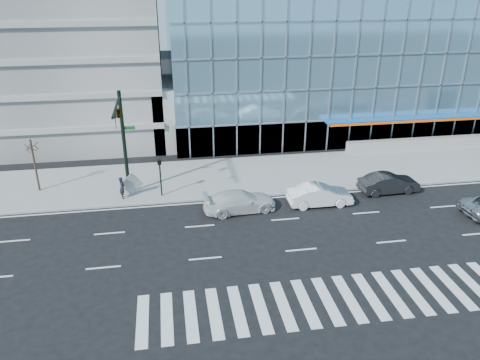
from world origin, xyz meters
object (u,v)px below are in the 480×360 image
object	(u,v)px
pedestrian	(122,188)
tilted_panel	(131,184)
ped_signal_post	(160,172)
dark_sedan	(389,183)
traffic_signal	(120,123)
white_suv	(240,201)
white_sedan	(320,195)
street_tree_near	(31,147)

from	to	relation	value
pedestrian	tilted_panel	size ratio (longest dim) A/B	1.32
ped_signal_post	tilted_panel	bearing A→B (deg)	166.53
ped_signal_post	dark_sedan	bearing A→B (deg)	-6.32
traffic_signal	ped_signal_post	world-z (taller)	traffic_signal
white_suv	pedestrian	distance (m)	9.06
dark_sedan	traffic_signal	bearing A→B (deg)	82.94
white_sedan	ped_signal_post	bearing A→B (deg)	75.03
traffic_signal	white_suv	distance (m)	10.09
ped_signal_post	pedestrian	world-z (taller)	ped_signal_post
traffic_signal	street_tree_near	world-z (taller)	traffic_signal
white_suv	dark_sedan	xyz separation A→B (m)	(12.00, 1.20, 0.01)
street_tree_near	pedestrian	xyz separation A→B (m)	(6.59, -2.48, -2.77)
ped_signal_post	white_suv	size ratio (longest dim) A/B	0.57
dark_sedan	tilted_panel	xyz separation A→B (m)	(-19.80, 2.48, 0.29)
white_suv	traffic_signal	bearing A→B (deg)	64.92
street_tree_near	pedestrian	bearing A→B (deg)	-20.62
pedestrian	tilted_panel	bearing A→B (deg)	-67.22
white_sedan	tilted_panel	xyz separation A→B (m)	(-13.80, 3.68, 0.28)
street_tree_near	tilted_panel	bearing A→B (deg)	-15.55
white_sedan	street_tree_near	bearing A→B (deg)	75.10
ped_signal_post	pedestrian	distance (m)	3.12
ped_signal_post	tilted_panel	xyz separation A→B (m)	(-2.24, 0.54, -1.08)
tilted_panel	dark_sedan	bearing A→B (deg)	-17.54
traffic_signal	white_suv	size ratio (longest dim) A/B	1.52
white_suv	white_sedan	xyz separation A→B (m)	(6.00, -0.00, 0.03)
white_suv	dark_sedan	world-z (taller)	dark_sedan
ped_signal_post	white_sedan	world-z (taller)	ped_signal_post
tilted_panel	traffic_signal	bearing A→B (deg)	-116.26
white_suv	ped_signal_post	bearing A→B (deg)	54.40
traffic_signal	ped_signal_post	bearing A→B (deg)	8.52
ped_signal_post	street_tree_near	bearing A→B (deg)	164.94
tilted_panel	white_sedan	bearing A→B (deg)	-25.33
white_sedan	pedestrian	size ratio (longest dim) A/B	2.79
traffic_signal	tilted_panel	xyz separation A→B (m)	(0.26, 0.91, -5.10)
street_tree_near	white_suv	distance (m)	16.38
street_tree_near	tilted_panel	distance (m)	8.01
traffic_signal	dark_sedan	bearing A→B (deg)	-4.47
white_suv	dark_sedan	size ratio (longest dim) A/B	1.12
dark_sedan	tilted_panel	distance (m)	19.95
traffic_signal	ped_signal_post	distance (m)	4.75
ped_signal_post	tilted_panel	size ratio (longest dim) A/B	2.31
white_suv	tilted_panel	xyz separation A→B (m)	(-7.80, 3.68, 0.30)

